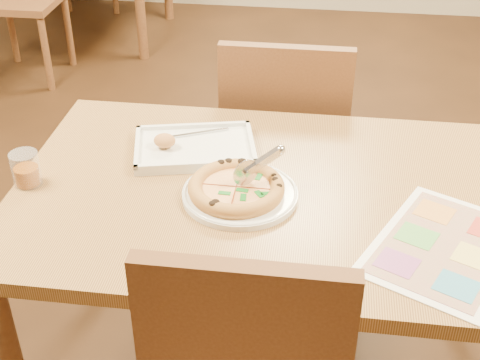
# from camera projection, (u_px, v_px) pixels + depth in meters

# --- Properties ---
(dining_table) EXTENTS (1.30, 0.85, 0.72)m
(dining_table) POSITION_uv_depth(u_px,v_px,m) (268.00, 216.00, 1.74)
(dining_table) COLOR #A57B42
(dining_table) RESTS_ON ground
(chair_far) EXTENTS (0.42, 0.42, 0.47)m
(chair_far) POSITION_uv_depth(u_px,v_px,m) (285.00, 129.00, 2.27)
(chair_far) COLOR brown
(chair_far) RESTS_ON ground
(plate) EXTENTS (0.36, 0.36, 0.02)m
(plate) POSITION_uv_depth(u_px,v_px,m) (240.00, 194.00, 1.66)
(plate) COLOR white
(plate) RESTS_ON dining_table
(pizza) EXTENTS (0.24, 0.24, 0.04)m
(pizza) POSITION_uv_depth(u_px,v_px,m) (236.00, 188.00, 1.65)
(pizza) COLOR #CC8745
(pizza) RESTS_ON plate
(pizza_cutter) EXTENTS (0.12, 0.09, 0.08)m
(pizza_cutter) POSITION_uv_depth(u_px,v_px,m) (258.00, 165.00, 1.64)
(pizza_cutter) COLOR silver
(pizza_cutter) RESTS_ON pizza
(appetizer_tray) EXTENTS (0.37, 0.29, 0.06)m
(appetizer_tray) POSITION_uv_depth(u_px,v_px,m) (193.00, 148.00, 1.84)
(appetizer_tray) COLOR silver
(appetizer_tray) RESTS_ON dining_table
(glass_tumbler) EXTENTS (0.07, 0.07, 0.09)m
(glass_tumbler) POSITION_uv_depth(u_px,v_px,m) (26.00, 171.00, 1.69)
(glass_tumbler) COLOR #843F0A
(glass_tumbler) RESTS_ON dining_table
(menu) EXTENTS (0.43, 0.48, 0.00)m
(menu) POSITION_uv_depth(u_px,v_px,m) (445.00, 247.00, 1.49)
(menu) COLOR white
(menu) RESTS_ON dining_table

